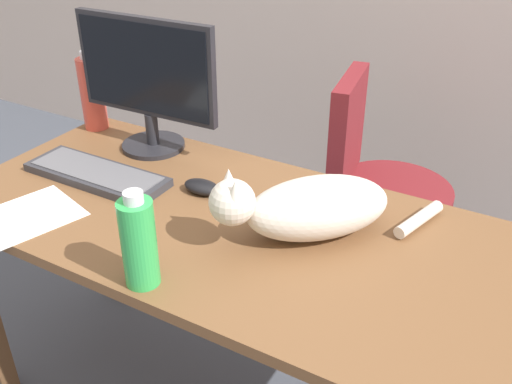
# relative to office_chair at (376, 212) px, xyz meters

# --- Properties ---
(desk) EXTENTS (1.52, 0.71, 0.75)m
(desk) POSITION_rel_office_chair_xyz_m (-0.16, -0.80, 0.26)
(desk) COLOR brown
(desk) RESTS_ON ground_plane
(office_chair) EXTENTS (0.49, 0.48, 0.91)m
(office_chair) POSITION_rel_office_chair_xyz_m (0.00, 0.00, 0.00)
(office_chair) COLOR black
(office_chair) RESTS_ON ground_plane
(monitor) EXTENTS (0.48, 0.20, 0.41)m
(monitor) POSITION_rel_office_chair_xyz_m (-0.59, -0.55, 0.59)
(monitor) COLOR #232328
(monitor) RESTS_ON desk
(keyboard) EXTENTS (0.44, 0.15, 0.03)m
(keyboard) POSITION_rel_office_chair_xyz_m (-0.60, -0.79, 0.38)
(keyboard) COLOR #333338
(keyboard) RESTS_ON desk
(cat) EXTENTS (0.45, 0.46, 0.20)m
(cat) POSITION_rel_office_chair_xyz_m (0.05, -0.75, 0.44)
(cat) COLOR silver
(cat) RESTS_ON desk
(computer_mouse) EXTENTS (0.11, 0.06, 0.04)m
(computer_mouse) POSITION_rel_office_chair_xyz_m (-0.29, -0.71, 0.38)
(computer_mouse) COLOR black
(computer_mouse) RESTS_ON desk
(paper_sheet) EXTENTS (0.29, 0.34, 0.00)m
(paper_sheet) POSITION_rel_office_chair_xyz_m (-0.62, -1.06, 0.36)
(paper_sheet) COLOR white
(paper_sheet) RESTS_ON desk
(water_bottle) EXTENTS (0.08, 0.08, 0.27)m
(water_bottle) POSITION_rel_office_chair_xyz_m (-0.86, -0.52, 0.49)
(water_bottle) COLOR #D84C3D
(water_bottle) RESTS_ON desk
(spray_bottle) EXTENTS (0.08, 0.08, 0.23)m
(spray_bottle) POSITION_rel_office_chair_xyz_m (-0.18, -1.10, 0.47)
(spray_bottle) COLOR green
(spray_bottle) RESTS_ON desk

